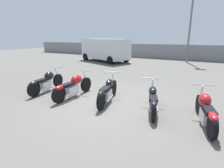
# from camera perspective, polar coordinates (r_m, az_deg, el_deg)

# --- Properties ---
(ground_plane) EXTENTS (60.00, 60.00, 0.00)m
(ground_plane) POSITION_cam_1_polar(r_m,az_deg,el_deg) (6.17, -0.93, -6.27)
(ground_plane) COLOR #5B5954
(fence_back) EXTENTS (40.00, 0.04, 1.53)m
(fence_back) POSITION_cam_1_polar(r_m,az_deg,el_deg) (19.28, 20.96, 9.65)
(fence_back) COLOR gray
(fence_back) RESTS_ON ground_plane
(light_pole_right) EXTENTS (0.70, 0.35, 7.63)m
(light_pole_right) POSITION_cam_1_polar(r_m,az_deg,el_deg) (17.85, 24.62, 21.01)
(light_pole_right) COLOR slate
(light_pole_right) RESTS_ON ground_plane
(motorcycle_slot_0) EXTENTS (0.71, 2.10, 0.97)m
(motorcycle_slot_0) POSITION_cam_1_polar(r_m,az_deg,el_deg) (7.85, -20.66, 0.67)
(motorcycle_slot_0) COLOR black
(motorcycle_slot_0) RESTS_ON ground_plane
(motorcycle_slot_1) EXTENTS (0.67, 2.17, 0.98)m
(motorcycle_slot_1) POSITION_cam_1_polar(r_m,az_deg,el_deg) (6.84, -12.58, -0.67)
(motorcycle_slot_1) COLOR black
(motorcycle_slot_1) RESTS_ON ground_plane
(motorcycle_slot_2) EXTENTS (0.81, 2.08, 0.98)m
(motorcycle_slot_2) POSITION_cam_1_polar(r_m,az_deg,el_deg) (6.14, -1.45, -2.38)
(motorcycle_slot_2) COLOR black
(motorcycle_slot_2) RESTS_ON ground_plane
(motorcycle_slot_3) EXTENTS (0.92, 1.90, 0.93)m
(motorcycle_slot_3) POSITION_cam_1_polar(r_m,az_deg,el_deg) (5.53, 13.14, -4.92)
(motorcycle_slot_3) COLOR black
(motorcycle_slot_3) RESTS_ON ground_plane
(motorcycle_slot_4) EXTENTS (0.79, 1.96, 0.94)m
(motorcycle_slot_4) POSITION_cam_1_polar(r_m,az_deg,el_deg) (5.18, 28.32, -7.55)
(motorcycle_slot_4) COLOR black
(motorcycle_slot_4) RESTS_ON ground_plane
(parked_van) EXTENTS (5.30, 3.46, 2.09)m
(parked_van) POSITION_cam_1_polar(r_m,az_deg,el_deg) (16.88, -2.33, 11.36)
(parked_van) COLOR silver
(parked_van) RESTS_ON ground_plane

